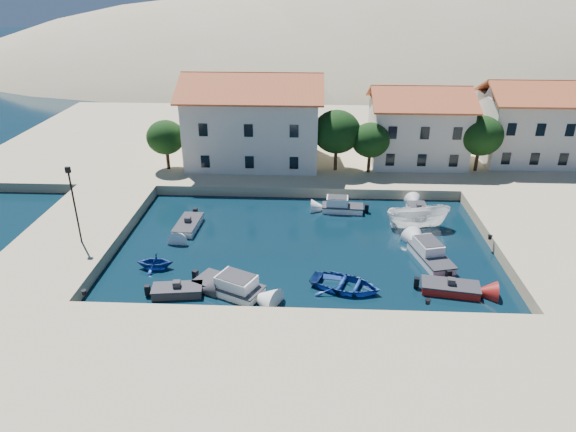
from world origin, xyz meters
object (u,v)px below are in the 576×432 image
object	(u,v)px
lamppost	(73,198)
rowboat_south	(345,289)
cabin_cruiser_east	(431,256)
cabin_cruiser_south	(228,285)
building_mid	(418,124)
building_left	(253,118)
boat_east	(417,227)
building_right	(526,121)

from	to	relation	value
lamppost	rowboat_south	bearing A→B (deg)	-11.48
rowboat_south	cabin_cruiser_east	size ratio (longest dim) A/B	0.97
cabin_cruiser_south	building_mid	bearing A→B (deg)	82.73
building_left	cabin_cruiser_south	size ratio (longest dim) A/B	2.74
cabin_cruiser_south	rowboat_south	world-z (taller)	cabin_cruiser_south
cabin_cruiser_south	boat_east	distance (m)	18.38
building_mid	cabin_cruiser_south	bearing A→B (deg)	-123.60
cabin_cruiser_east	building_mid	bearing A→B (deg)	-20.36
building_mid	lamppost	size ratio (longest dim) A/B	1.69
building_left	building_mid	bearing A→B (deg)	3.18
cabin_cruiser_east	lamppost	bearing A→B (deg)	75.83
building_left	cabin_cruiser_east	bearing A→B (deg)	-51.70
cabin_cruiser_east	boat_east	world-z (taller)	cabin_cruiser_east
boat_east	lamppost	bearing A→B (deg)	96.93
lamppost	rowboat_south	size ratio (longest dim) A/B	1.26
building_right	cabin_cruiser_south	bearing A→B (deg)	-137.38
building_mid	cabin_cruiser_east	size ratio (longest dim) A/B	2.06
building_mid	lamppost	bearing A→B (deg)	-144.55
building_mid	cabin_cruiser_south	world-z (taller)	building_mid
building_mid	boat_east	bearing A→B (deg)	-98.41
lamppost	boat_east	world-z (taller)	lamppost
building_right	building_left	bearing A→B (deg)	-176.19
cabin_cruiser_south	cabin_cruiser_east	distance (m)	15.71
building_right	rowboat_south	xyz separation A→B (m)	(-21.02, -26.16, -5.47)
cabin_cruiser_east	boat_east	xyz separation A→B (m)	(0.00, 5.82, -0.48)
cabin_cruiser_south	rowboat_south	distance (m)	8.19
building_right	cabin_cruiser_south	size ratio (longest dim) A/B	1.76
building_mid	boat_east	size ratio (longest dim) A/B	1.92
lamppost	building_right	bearing A→B (deg)	27.93
building_left	cabin_cruiser_east	xyz separation A→B (m)	(15.76, -19.96, -5.46)
cabin_cruiser_south	rowboat_south	bearing A→B (deg)	31.15
rowboat_south	boat_east	xyz separation A→B (m)	(6.79, 10.02, 0.00)
rowboat_south	boat_east	distance (m)	12.10
building_left	rowboat_south	distance (m)	26.45
rowboat_south	cabin_cruiser_south	bearing A→B (deg)	113.61
building_right	boat_east	size ratio (longest dim) A/B	1.73
building_left	rowboat_south	bearing A→B (deg)	-69.62
lamppost	building_left	bearing A→B (deg)	60.10
building_mid	building_right	distance (m)	12.04
building_right	lamppost	xyz separation A→B (m)	(-41.50, -22.00, -0.72)
building_left	building_right	world-z (taller)	building_left
building_left	building_mid	xyz separation A→B (m)	(18.00, 1.00, -0.71)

